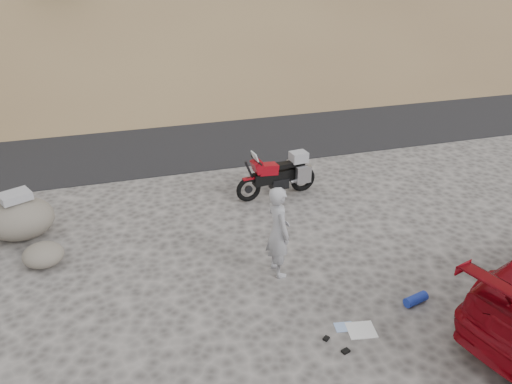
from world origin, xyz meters
TOP-DOWN VIEW (x-y plane):
  - ground at (0.00, 0.00)m, footprint 140.00×140.00m
  - road at (0.00, 9.00)m, footprint 120.00×7.00m
  - motorcycle at (1.25, 3.51)m, footprint 2.18×0.79m
  - man at (0.11, 0.36)m, footprint 0.50×0.71m
  - boulder at (-4.77, 3.19)m, footprint 1.63×1.48m
  - small_rock at (-4.25, 1.91)m, footprint 0.83×0.75m
  - gear_white_cloth at (0.90, -1.60)m, footprint 0.52×0.48m
  - gear_blue_mat at (2.15, -1.25)m, footprint 0.48×0.28m
  - gear_bottle at (3.60, -1.67)m, footprint 0.11×0.11m
  - gear_funnel at (2.75, -1.75)m, footprint 0.17×0.17m
  - gear_glove_a at (0.44, -1.97)m, footprint 0.15×0.12m
  - gear_glove_b at (0.26, -1.63)m, footprint 0.13×0.13m
  - gear_blue_cloth at (0.67, -1.45)m, footprint 0.35×0.28m

SIDE VIEW (x-z plane):
  - ground at x=0.00m, z-range 0.00..0.00m
  - road at x=0.00m, z-range -0.03..0.03m
  - man at x=0.11m, z-range -0.92..0.92m
  - gear_blue_cloth at x=0.67m, z-range 0.00..0.01m
  - gear_white_cloth at x=0.90m, z-range 0.00..0.02m
  - gear_glove_b at x=0.26m, z-range 0.00..0.04m
  - gear_glove_a at x=0.44m, z-range 0.00..0.04m
  - gear_blue_mat at x=2.15m, z-range 0.00..0.18m
  - gear_funnel at x=2.75m, z-range 0.00..0.18m
  - gear_bottle at x=3.60m, z-range 0.00..0.23m
  - small_rock at x=-4.25m, z-range 0.00..0.48m
  - boulder at x=-4.77m, z-range -0.07..1.01m
  - motorcycle at x=1.25m, z-range -0.09..1.21m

